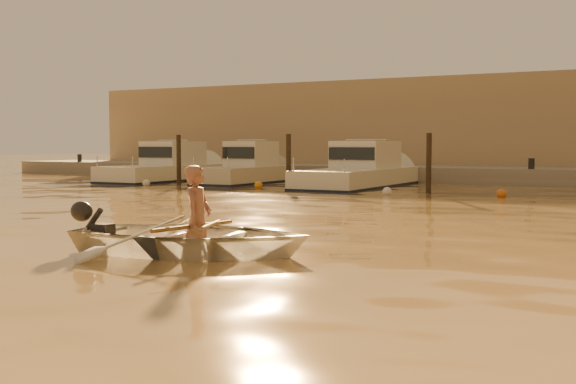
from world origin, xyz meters
The scene contains 18 objects.
ground_plane centered at (0.00, 0.00, 0.00)m, with size 160.00×160.00×0.00m, color olive.
dinghy centered at (0.78, -0.77, 0.25)m, with size 2.58×3.61×0.75m, color silver.
person centered at (0.88, -0.75, 0.51)m, with size 0.59×0.39×1.62m, color #915B48.
outboard_motor centered at (-0.69, -1.10, 0.28)m, with size 0.90×0.40×0.70m, color black, non-canonical shape.
oar_port centered at (1.02, -0.72, 0.42)m, with size 0.06×0.06×2.10m, color brown.
oar_starboard centered at (0.83, -0.76, 0.42)m, with size 0.06×0.06×2.10m, color brown.
moored_boat_0 centered at (-12.98, 16.00, 0.62)m, with size 2.35×7.44×1.75m, color silver, non-canonical shape.
moored_boat_1 centered at (-8.77, 16.00, 0.62)m, with size 1.98×6.00×1.75m, color beige, non-canonical shape.
moored_boat_2 centered at (-3.66, 16.00, 0.62)m, with size 2.41×8.02×1.75m, color silver, non-canonical shape.
piling_0 centered at (-10.50, 13.80, 0.90)m, with size 0.18×0.18×2.20m, color #2D2319.
piling_1 centered at (-5.50, 13.80, 0.90)m, with size 0.18×0.18×2.20m, color #2D2319.
piling_2 centered at (-0.20, 13.80, 0.90)m, with size 0.18×0.18×2.20m, color #2D2319.
fender_a centered at (-11.30, 12.73, 0.10)m, with size 0.30×0.30×0.30m, color silver.
fender_b centered at (-6.72, 13.68, 0.10)m, with size 0.30×0.30×0.30m, color orange.
fender_c centered at (-1.14, 12.44, 0.10)m, with size 0.30×0.30×0.30m, color silver.
fender_d centered at (2.33, 13.14, 0.10)m, with size 0.30×0.30×0.30m, color #CE5E18.
quay centered at (0.00, 21.50, 0.15)m, with size 52.00×4.00×1.00m, color gray.
waterfront_building centered at (0.00, 27.00, 2.40)m, with size 46.00×7.00×4.80m, color #9E8466.
Camera 1 is at (7.13, -9.45, 1.64)m, focal length 45.00 mm.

